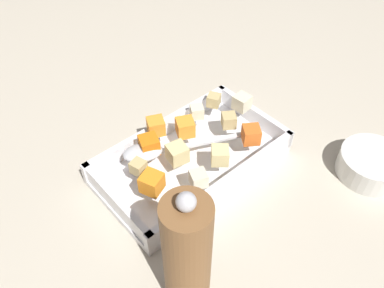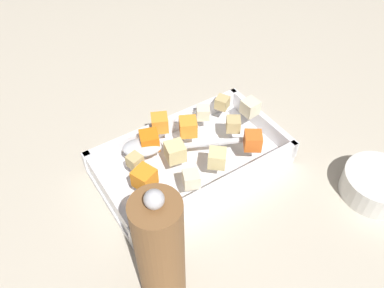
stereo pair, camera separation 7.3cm
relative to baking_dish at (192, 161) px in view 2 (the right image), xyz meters
The scene contains 18 objects.
ground_plane 0.02m from the baking_dish, 81.26° to the right, with size 4.00×4.00×0.00m, color #BCB29E.
baking_dish is the anchor object (origin of this frame).
carrot_chunk_corner_ne 0.07m from the baking_dish, 112.59° to the right, with size 0.03×0.03×0.03m, color orange.
carrot_chunk_corner_sw 0.12m from the baking_dish, 148.49° to the left, with size 0.03×0.03×0.03m, color orange.
carrot_chunk_center 0.09m from the baking_dish, 34.73° to the right, with size 0.03×0.03×0.03m, color orange.
carrot_chunk_under_handle 0.10m from the baking_dish, 72.65° to the right, with size 0.03×0.03×0.03m, color orange.
carrot_chunk_rim_edge 0.13m from the baking_dish, 13.95° to the left, with size 0.03×0.03×0.03m, color orange.
potato_chunk_far_right 0.07m from the baking_dish, ahead, with size 0.03×0.03×0.03m, color #E0CC89.
potato_chunk_far_left 0.08m from the baking_dish, 104.92° to the left, with size 0.03×0.03×0.03m, color #E0CC89.
potato_chunk_mid_left 0.14m from the baking_dish, 151.21° to the right, with size 0.02×0.02×0.02m, color tan.
potato_chunk_mid_right 0.11m from the baking_dish, behind, with size 0.03×0.03×0.03m, color tan.
potato_chunk_heap_side 0.12m from the baking_dish, ahead, with size 0.02×0.02×0.02m, color tan.
potato_chunk_heap_top 0.10m from the baking_dish, 137.73° to the right, with size 0.03×0.03×0.03m, color beige.
potato_chunk_corner_se 0.16m from the baking_dish, behind, with size 0.03×0.03×0.03m, color beige.
parsnip_chunk_near_right 0.10m from the baking_dish, 56.05° to the left, with size 0.03×0.03×0.03m, color beige.
serving_spoon 0.09m from the baking_dish, 28.65° to the right, with size 0.23×0.13×0.02m.
pepper_mill 0.27m from the baking_dish, 47.21° to the left, with size 0.07×0.07×0.24m.
small_prep_bowl 0.34m from the baking_dish, 136.01° to the left, with size 0.12×0.12×0.05m, color silver.
Camera 2 is at (0.27, 0.44, 0.58)m, focal length 36.95 mm.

